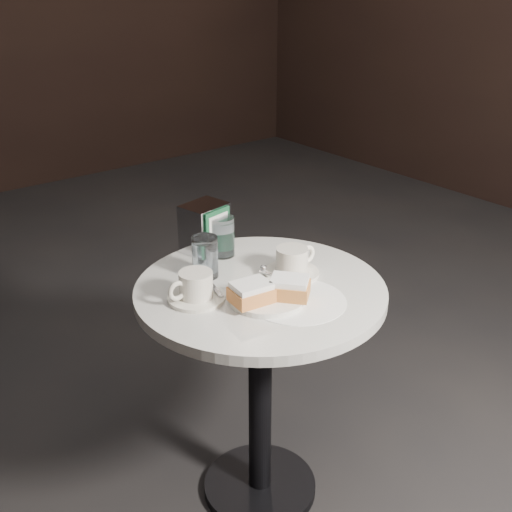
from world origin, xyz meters
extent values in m
plane|color=black|center=(0.00, 0.00, 0.00)|extent=(7.00, 7.00, 0.00)
cylinder|color=black|center=(0.00, 0.00, 0.01)|extent=(0.36, 0.36, 0.03)
cylinder|color=black|center=(0.00, 0.00, 0.36)|extent=(0.07, 0.07, 0.70)
cylinder|color=silver|center=(0.00, 0.00, 0.73)|extent=(0.70, 0.70, 0.03)
cylinder|color=white|center=(0.02, -0.13, 0.75)|extent=(0.35, 0.35, 0.00)
cylinder|color=silver|center=(-0.04, -0.07, 0.75)|extent=(0.28, 0.28, 0.02)
cube|color=#D58341|center=(-0.09, -0.07, 0.78)|extent=(0.11, 0.09, 0.04)
cube|color=white|center=(-0.09, -0.07, 0.81)|extent=(0.10, 0.09, 0.02)
cube|color=#D18540|center=(0.01, -0.11, 0.78)|extent=(0.13, 0.13, 0.04)
cube|color=white|center=(0.01, -0.11, 0.81)|extent=(0.12, 0.12, 0.02)
cylinder|color=silver|center=(-0.18, 0.05, 0.75)|extent=(0.16, 0.16, 0.01)
cylinder|color=silver|center=(-0.18, 0.05, 0.79)|extent=(0.09, 0.09, 0.07)
cylinder|color=#825C47|center=(-0.18, 0.05, 0.82)|extent=(0.08, 0.08, 0.00)
torus|color=beige|center=(-0.24, 0.04, 0.79)|extent=(0.06, 0.01, 0.06)
cube|color=#B6B6BB|center=(-0.12, 0.05, 0.76)|extent=(0.04, 0.11, 0.00)
sphere|color=#B7B7BC|center=(-0.12, 0.10, 0.76)|extent=(0.02, 0.02, 0.02)
cylinder|color=silver|center=(0.12, 0.00, 0.75)|extent=(0.16, 0.16, 0.01)
cylinder|color=beige|center=(0.12, 0.00, 0.79)|extent=(0.09, 0.09, 0.07)
cylinder|color=#866249|center=(0.12, 0.00, 0.82)|extent=(0.09, 0.09, 0.00)
torus|color=white|center=(0.18, 0.00, 0.79)|extent=(0.06, 0.01, 0.06)
cube|color=silver|center=(0.06, 0.00, 0.76)|extent=(0.04, 0.11, 0.00)
sphere|color=#BCBCC1|center=(0.06, 0.06, 0.76)|extent=(0.02, 0.02, 0.02)
cylinder|color=white|center=(-0.08, 0.15, 0.81)|extent=(0.10, 0.10, 0.12)
cylinder|color=silver|center=(-0.08, 0.15, 0.80)|extent=(0.08, 0.08, 0.10)
cylinder|color=silver|center=(0.04, 0.24, 0.81)|extent=(0.10, 0.10, 0.12)
cylinder|color=white|center=(0.04, 0.24, 0.80)|extent=(0.09, 0.09, 0.10)
cube|color=silver|center=(0.02, 0.30, 0.82)|extent=(0.15, 0.13, 0.15)
cube|color=#17502F|center=(0.03, 0.24, 0.83)|extent=(0.10, 0.03, 0.13)
cube|color=silver|center=(0.03, 0.24, 0.85)|extent=(0.08, 0.02, 0.06)
camera|label=1|loc=(-0.99, -1.23, 1.57)|focal=45.00mm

